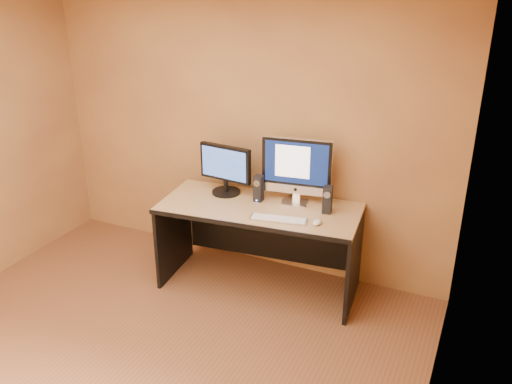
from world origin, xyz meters
TOP-DOWN VIEW (x-y plane):
  - floor at (0.00, 0.00)m, footprint 4.00×4.00m
  - walls at (0.00, 0.00)m, footprint 4.00×4.00m
  - desk at (0.37, 1.54)m, footprint 1.81×0.94m
  - imac at (0.62, 1.74)m, footprint 0.65×0.31m
  - second_monitor at (-0.03, 1.68)m, footprint 0.54×0.31m
  - speaker_left at (0.32, 1.65)m, footprint 0.07×0.08m
  - speaker_right at (0.95, 1.66)m, footprint 0.08×0.09m
  - keyboard at (0.63, 1.35)m, footprint 0.48×0.21m
  - mouse at (0.94, 1.41)m, footprint 0.07×0.12m
  - cable_a at (0.68, 1.78)m, footprint 0.15×0.20m
  - cable_b at (0.53, 1.83)m, footprint 0.04×0.19m

SIDE VIEW (x-z plane):
  - floor at x=0.00m, z-range 0.00..0.00m
  - desk at x=0.37m, z-range 0.00..0.80m
  - cable_a at x=0.68m, z-range 0.80..0.81m
  - cable_b at x=0.53m, z-range 0.80..0.81m
  - keyboard at x=0.63m, z-range 0.80..0.82m
  - mouse at x=0.94m, z-range 0.80..0.84m
  - speaker_left at x=0.32m, z-range 0.80..1.04m
  - speaker_right at x=0.95m, z-range 0.80..1.04m
  - second_monitor at x=-0.03m, z-range 0.80..1.26m
  - imac at x=0.62m, z-range 0.80..1.40m
  - walls at x=0.00m, z-range 0.00..2.60m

